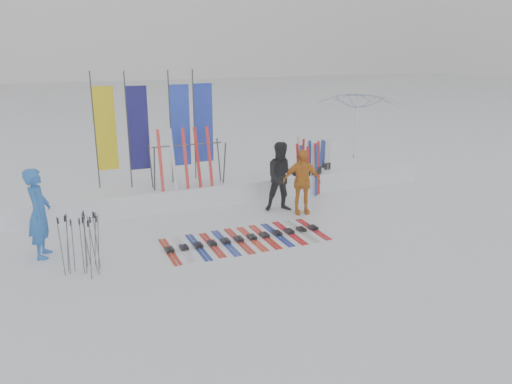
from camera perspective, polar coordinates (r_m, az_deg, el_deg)
name	(u,v)px	position (r m, az deg, el deg)	size (l,w,h in m)	color
ground	(276,255)	(11.05, 2.29, -7.26)	(120.00, 120.00, 0.00)	white
snow_bank	(211,189)	(15.00, -5.16, 0.32)	(14.00, 1.60, 0.60)	white
person_blue	(39,213)	(11.63, -23.54, -2.24)	(0.72, 0.47, 1.98)	blue
person_black	(282,177)	(13.73, 3.00, 1.74)	(0.94, 0.73, 1.93)	black
person_yellow	(302,182)	(13.56, 5.23, 1.19)	(1.05, 0.44, 1.79)	orange
tent_canopy	(357,129)	(19.01, 11.46, 7.02)	(3.16, 3.22, 2.90)	white
ski_row	(246,238)	(11.88, -1.20, -5.33)	(3.82, 1.70, 0.07)	#B1210E
pole_cluster	(83,243)	(10.66, -19.14, -5.57)	(0.77, 0.75, 1.25)	#595B60
feather_flags	(157,127)	(14.41, -11.25, 7.34)	(3.36, 0.32, 3.20)	#383A3F
ski_rack	(188,159)	(14.15, -7.80, 3.79)	(2.04, 0.80, 1.23)	#383A3F
upright_skis	(314,166)	(15.78, 6.61, 2.94)	(1.27, 1.06, 1.70)	red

